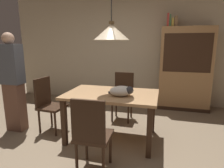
{
  "coord_description": "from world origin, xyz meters",
  "views": [
    {
      "loc": [
        0.83,
        -2.28,
        1.52
      ],
      "look_at": [
        0.03,
        0.69,
        0.85
      ],
      "focal_mm": 30.97,
      "sensor_mm": 36.0,
      "label": 1
    }
  ],
  "objects_px": {
    "cat_sleeping": "(122,91)",
    "book_red_tall": "(168,20)",
    "pendant_lamp": "(111,32)",
    "chair_left_side": "(48,102)",
    "hutch_bookcase": "(185,71)",
    "chair_far_back": "(123,94)",
    "dining_table": "(111,99)",
    "book_green_slim": "(170,21)",
    "chair_near_front": "(92,133)",
    "book_brown_thick": "(176,22)",
    "person_standing": "(13,83)",
    "book_yellow_short": "(173,23)"
  },
  "relations": [
    {
      "from": "pendant_lamp",
      "to": "book_yellow_short",
      "type": "distance_m",
      "value": 2.05
    },
    {
      "from": "chair_far_back",
      "to": "book_green_slim",
      "type": "relative_size",
      "value": 3.58
    },
    {
      "from": "cat_sleeping",
      "to": "pendant_lamp",
      "type": "xyz_separation_m",
      "value": [
        -0.19,
        0.12,
        0.84
      ]
    },
    {
      "from": "cat_sleeping",
      "to": "book_green_slim",
      "type": "height_order",
      "value": "book_green_slim"
    },
    {
      "from": "cat_sleeping",
      "to": "pendant_lamp",
      "type": "distance_m",
      "value": 0.87
    },
    {
      "from": "hutch_bookcase",
      "to": "book_green_slim",
      "type": "height_order",
      "value": "book_green_slim"
    },
    {
      "from": "dining_table",
      "to": "chair_far_back",
      "type": "xyz_separation_m",
      "value": [
        0.0,
        0.88,
        -0.14
      ]
    },
    {
      "from": "chair_left_side",
      "to": "person_standing",
      "type": "distance_m",
      "value": 0.67
    },
    {
      "from": "dining_table",
      "to": "book_red_tall",
      "type": "xyz_separation_m",
      "value": [
        0.79,
        1.83,
        1.34
      ]
    },
    {
      "from": "book_green_slim",
      "to": "person_standing",
      "type": "height_order",
      "value": "book_green_slim"
    },
    {
      "from": "hutch_bookcase",
      "to": "book_red_tall",
      "type": "bearing_deg",
      "value": 179.8
    },
    {
      "from": "hutch_bookcase",
      "to": "person_standing",
      "type": "relative_size",
      "value": 1.1
    },
    {
      "from": "dining_table",
      "to": "chair_near_front",
      "type": "xyz_separation_m",
      "value": [
        0.0,
        -0.88,
        -0.14
      ]
    },
    {
      "from": "chair_left_side",
      "to": "book_red_tall",
      "type": "relative_size",
      "value": 3.32
    },
    {
      "from": "book_yellow_short",
      "to": "book_red_tall",
      "type": "bearing_deg",
      "value": 180.0
    },
    {
      "from": "book_green_slim",
      "to": "chair_near_front",
      "type": "bearing_deg",
      "value": -107.24
    },
    {
      "from": "book_yellow_short",
      "to": "book_brown_thick",
      "type": "xyz_separation_m",
      "value": [
        0.07,
        0.0,
        0.02
      ]
    },
    {
      "from": "pendant_lamp",
      "to": "book_green_slim",
      "type": "height_order",
      "value": "pendant_lamp"
    },
    {
      "from": "cat_sleeping",
      "to": "book_yellow_short",
      "type": "xyz_separation_m",
      "value": [
        0.7,
        1.95,
        1.11
      ]
    },
    {
      "from": "pendant_lamp",
      "to": "book_brown_thick",
      "type": "bearing_deg",
      "value": 62.24
    },
    {
      "from": "cat_sleeping",
      "to": "chair_near_front",
      "type": "bearing_deg",
      "value": -103.89
    },
    {
      "from": "cat_sleeping",
      "to": "book_green_slim",
      "type": "bearing_deg",
      "value": 71.49
    },
    {
      "from": "hutch_bookcase",
      "to": "chair_far_back",
      "type": "bearing_deg",
      "value": -142.21
    },
    {
      "from": "book_brown_thick",
      "to": "book_yellow_short",
      "type": "bearing_deg",
      "value": 180.0
    },
    {
      "from": "book_red_tall",
      "to": "chair_left_side",
      "type": "bearing_deg",
      "value": -136.54
    },
    {
      "from": "book_red_tall",
      "to": "book_green_slim",
      "type": "distance_m",
      "value": 0.05
    },
    {
      "from": "pendant_lamp",
      "to": "book_yellow_short",
      "type": "bearing_deg",
      "value": 63.97
    },
    {
      "from": "chair_far_back",
      "to": "chair_near_front",
      "type": "xyz_separation_m",
      "value": [
        0.0,
        -1.76,
        0.0
      ]
    },
    {
      "from": "cat_sleeping",
      "to": "book_red_tall",
      "type": "distance_m",
      "value": 2.35
    },
    {
      "from": "dining_table",
      "to": "book_green_slim",
      "type": "distance_m",
      "value": 2.41
    },
    {
      "from": "chair_far_back",
      "to": "hutch_bookcase",
      "type": "distance_m",
      "value": 1.59
    },
    {
      "from": "dining_table",
      "to": "hutch_bookcase",
      "type": "height_order",
      "value": "hutch_bookcase"
    },
    {
      "from": "cat_sleeping",
      "to": "hutch_bookcase",
      "type": "height_order",
      "value": "hutch_bookcase"
    },
    {
      "from": "cat_sleeping",
      "to": "pendant_lamp",
      "type": "height_order",
      "value": "pendant_lamp"
    },
    {
      "from": "cat_sleeping",
      "to": "book_red_tall",
      "type": "xyz_separation_m",
      "value": [
        0.6,
        1.95,
        1.16
      ]
    },
    {
      "from": "chair_near_front",
      "to": "hutch_bookcase",
      "type": "bearing_deg",
      "value": 65.71
    },
    {
      "from": "hutch_bookcase",
      "to": "book_yellow_short",
      "type": "relative_size",
      "value": 9.25
    },
    {
      "from": "book_brown_thick",
      "to": "person_standing",
      "type": "xyz_separation_m",
      "value": [
        -2.66,
        -1.95,
        -1.11
      ]
    },
    {
      "from": "book_red_tall",
      "to": "book_green_slim",
      "type": "xyz_separation_m",
      "value": [
        0.05,
        0.0,
        -0.01
      ]
    },
    {
      "from": "book_brown_thick",
      "to": "book_green_slim",
      "type": "bearing_deg",
      "value": 180.0
    },
    {
      "from": "chair_near_front",
      "to": "pendant_lamp",
      "type": "xyz_separation_m",
      "value": [
        -0.0,
        0.88,
        1.15
      ]
    },
    {
      "from": "chair_far_back",
      "to": "hutch_bookcase",
      "type": "relative_size",
      "value": 0.5
    },
    {
      "from": "book_red_tall",
      "to": "person_standing",
      "type": "bearing_deg",
      "value": -141.98
    },
    {
      "from": "chair_near_front",
      "to": "book_green_slim",
      "type": "height_order",
      "value": "book_green_slim"
    },
    {
      "from": "chair_far_back",
      "to": "chair_near_front",
      "type": "height_order",
      "value": "same"
    },
    {
      "from": "chair_near_front",
      "to": "cat_sleeping",
      "type": "bearing_deg",
      "value": 76.11
    },
    {
      "from": "chair_far_back",
      "to": "pendant_lamp",
      "type": "relative_size",
      "value": 0.72
    },
    {
      "from": "chair_far_back",
      "to": "pendant_lamp",
      "type": "bearing_deg",
      "value": -90.07
    },
    {
      "from": "hutch_bookcase",
      "to": "book_red_tall",
      "type": "distance_m",
      "value": 1.18
    },
    {
      "from": "book_red_tall",
      "to": "book_green_slim",
      "type": "relative_size",
      "value": 1.08
    }
  ]
}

